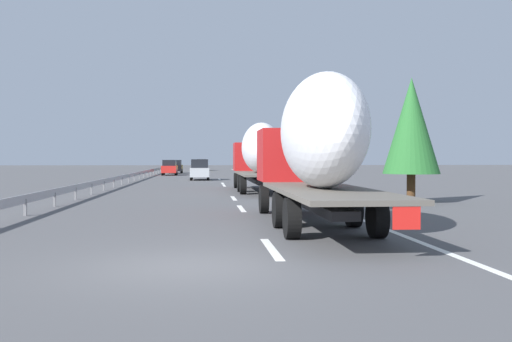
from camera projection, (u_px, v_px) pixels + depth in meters
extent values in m
plane|color=#4C4C4F|center=(201.00, 182.00, 50.87)|extent=(260.00, 260.00, 0.00)
cube|color=white|center=(271.00, 249.00, 13.18)|extent=(3.20, 0.20, 0.01)
cube|color=white|center=(241.00, 208.00, 23.79)|extent=(3.20, 0.20, 0.01)
cube|color=white|center=(234.00, 198.00, 29.92)|extent=(3.20, 0.20, 0.01)
cube|color=white|center=(224.00, 186.00, 44.05)|extent=(3.20, 0.20, 0.01)
cube|color=white|center=(223.00, 183.00, 47.69)|extent=(3.20, 0.20, 0.01)
cube|color=white|center=(219.00, 179.00, 57.65)|extent=(3.20, 0.20, 0.01)
cube|color=white|center=(258.00, 180.00, 56.33)|extent=(110.00, 0.20, 0.01)
cube|color=#B21919|center=(252.00, 157.00, 40.46)|extent=(2.40, 2.50, 1.90)
cube|color=black|center=(251.00, 150.00, 41.54)|extent=(0.08, 2.12, 0.80)
cube|color=#262628|center=(256.00, 180.00, 37.53)|extent=(10.91, 0.70, 0.24)
cube|color=#59544C|center=(260.00, 174.00, 34.57)|extent=(9.46, 2.50, 0.12)
ellipsoid|color=white|center=(261.00, 148.00, 34.23)|extent=(6.95, 2.20, 2.91)
cube|color=red|center=(283.00, 181.00, 29.96)|extent=(0.04, 0.56, 0.56)
cylinder|color=black|center=(236.00, 180.00, 40.39)|extent=(1.04, 0.30, 1.04)
cylinder|color=black|center=(268.00, 180.00, 40.59)|extent=(1.04, 0.30, 1.04)
cylinder|color=black|center=(240.00, 183.00, 35.68)|extent=(1.04, 0.35, 1.04)
cylinder|color=black|center=(276.00, 183.00, 35.88)|extent=(1.04, 0.35, 1.04)
cylinder|color=black|center=(243.00, 185.00, 33.29)|extent=(1.04, 0.35, 1.04)
cylinder|color=black|center=(282.00, 185.00, 33.49)|extent=(1.04, 0.35, 1.04)
cube|color=#B21919|center=(293.00, 155.00, 21.80)|extent=(2.40, 2.50, 1.90)
cube|color=black|center=(289.00, 143.00, 22.88)|extent=(0.08, 2.12, 0.80)
cube|color=#262628|center=(307.00, 201.00, 18.96)|extent=(10.61, 0.70, 0.24)
cube|color=#59544C|center=(325.00, 191.00, 16.08)|extent=(9.13, 2.50, 0.12)
ellipsoid|color=white|center=(322.00, 131.00, 16.50)|extent=(6.24, 2.20, 3.21)
cube|color=red|center=(407.00, 215.00, 11.62)|extent=(0.04, 0.56, 0.56)
cylinder|color=black|center=(264.00, 199.00, 21.74)|extent=(1.04, 0.30, 1.04)
cylinder|color=black|center=(322.00, 199.00, 21.93)|extent=(1.04, 0.30, 1.04)
cylinder|color=black|center=(280.00, 210.00, 17.19)|extent=(1.04, 0.35, 1.04)
cylinder|color=black|center=(353.00, 209.00, 17.38)|extent=(1.04, 0.35, 1.04)
cylinder|color=black|center=(292.00, 218.00, 14.80)|extent=(1.04, 0.35, 1.04)
cylinder|color=black|center=(377.00, 218.00, 14.99)|extent=(1.04, 0.35, 1.04)
cube|color=red|center=(170.00, 169.00, 71.48)|extent=(4.77, 1.76, 0.84)
cube|color=black|center=(169.00, 163.00, 71.10)|extent=(2.62, 1.55, 0.71)
cylinder|color=black|center=(164.00, 172.00, 72.89)|extent=(0.64, 0.22, 0.64)
cylinder|color=black|center=(177.00, 172.00, 73.03)|extent=(0.64, 0.22, 0.64)
cylinder|color=black|center=(162.00, 173.00, 69.94)|extent=(0.64, 0.22, 0.64)
cylinder|color=black|center=(176.00, 173.00, 70.08)|extent=(0.64, 0.22, 0.64)
cube|color=#ADB2B7|center=(200.00, 172.00, 55.57)|extent=(4.51, 1.76, 0.84)
cube|color=black|center=(200.00, 164.00, 55.22)|extent=(2.48, 1.55, 0.80)
cylinder|color=black|center=(192.00, 176.00, 56.90)|extent=(0.64, 0.22, 0.64)
cylinder|color=black|center=(208.00, 176.00, 57.04)|extent=(0.64, 0.22, 0.64)
cylinder|color=black|center=(191.00, 177.00, 54.12)|extent=(0.64, 0.22, 0.64)
cylinder|color=black|center=(208.00, 177.00, 54.25)|extent=(0.64, 0.22, 0.64)
cube|color=black|center=(176.00, 168.00, 81.04)|extent=(4.46, 1.79, 0.84)
cube|color=black|center=(176.00, 162.00, 80.69)|extent=(2.45, 1.57, 0.68)
cylinder|color=black|center=(171.00, 171.00, 82.35)|extent=(0.64, 0.22, 0.64)
cylinder|color=black|center=(182.00, 171.00, 82.49)|extent=(0.64, 0.22, 0.64)
cylinder|color=black|center=(169.00, 171.00, 79.60)|extent=(0.64, 0.22, 0.64)
cylinder|color=black|center=(181.00, 171.00, 79.74)|extent=(0.64, 0.22, 0.64)
cube|color=gold|center=(202.00, 166.00, 98.74)|extent=(4.22, 1.81, 0.84)
cube|color=black|center=(202.00, 161.00, 98.41)|extent=(2.32, 1.60, 0.78)
cylinder|color=black|center=(197.00, 169.00, 99.98)|extent=(0.64, 0.22, 0.64)
cylinder|color=black|center=(206.00, 169.00, 100.12)|extent=(0.64, 0.22, 0.64)
cylinder|color=black|center=(197.00, 169.00, 97.37)|extent=(0.64, 0.22, 0.64)
cylinder|color=black|center=(206.00, 169.00, 97.52)|extent=(0.64, 0.22, 0.64)
cylinder|color=gray|center=(267.00, 166.00, 59.77)|extent=(0.10, 0.10, 2.44)
cube|color=#2D569E|center=(267.00, 151.00, 59.74)|extent=(0.06, 0.90, 0.70)
cylinder|color=#472D19|center=(411.00, 188.00, 26.84)|extent=(0.39, 0.39, 1.33)
cone|color=#286B2D|center=(411.00, 126.00, 26.78)|extent=(2.58, 2.58, 4.39)
cylinder|color=#472D19|center=(273.00, 167.00, 88.76)|extent=(0.34, 0.34, 1.41)
cone|color=#194C1E|center=(273.00, 149.00, 88.70)|extent=(3.39, 3.39, 3.97)
cylinder|color=#472D19|center=(279.00, 167.00, 93.50)|extent=(0.30, 0.30, 1.34)
cone|color=#194C1E|center=(279.00, 147.00, 93.44)|extent=(2.89, 2.89, 5.14)
cube|color=#9EA0A5|center=(134.00, 174.00, 53.31)|extent=(94.00, 0.06, 0.32)
cube|color=slate|center=(25.00, 207.00, 20.76)|extent=(0.10, 0.10, 0.60)
cube|color=slate|center=(54.00, 199.00, 24.83)|extent=(0.10, 0.10, 0.60)
cube|color=slate|center=(76.00, 194.00, 28.90)|extent=(0.10, 0.10, 0.60)
cube|color=slate|center=(91.00, 189.00, 32.97)|extent=(0.10, 0.10, 0.60)
cube|color=slate|center=(104.00, 186.00, 37.04)|extent=(0.10, 0.10, 0.60)
cube|color=slate|center=(114.00, 183.00, 41.11)|extent=(0.10, 0.10, 0.60)
cube|color=slate|center=(122.00, 181.00, 45.18)|extent=(0.10, 0.10, 0.60)
cube|color=slate|center=(129.00, 179.00, 49.25)|extent=(0.10, 0.10, 0.60)
cube|color=slate|center=(134.00, 178.00, 53.32)|extent=(0.10, 0.10, 0.60)
cube|color=slate|center=(139.00, 176.00, 57.39)|extent=(0.10, 0.10, 0.60)
cube|color=slate|center=(144.00, 175.00, 61.46)|extent=(0.10, 0.10, 0.60)
cube|color=slate|center=(147.00, 174.00, 65.53)|extent=(0.10, 0.10, 0.60)
cube|color=slate|center=(151.00, 173.00, 69.60)|extent=(0.10, 0.10, 0.60)
cube|color=slate|center=(154.00, 172.00, 73.67)|extent=(0.10, 0.10, 0.60)
cube|color=slate|center=(156.00, 172.00, 77.74)|extent=(0.10, 0.10, 0.60)
cube|color=slate|center=(159.00, 171.00, 81.81)|extent=(0.10, 0.10, 0.60)
cube|color=slate|center=(161.00, 170.00, 85.88)|extent=(0.10, 0.10, 0.60)
cube|color=slate|center=(163.00, 170.00, 89.95)|extent=(0.10, 0.10, 0.60)
cube|color=slate|center=(164.00, 169.00, 94.02)|extent=(0.10, 0.10, 0.60)
cube|color=slate|center=(166.00, 169.00, 98.09)|extent=(0.10, 0.10, 0.60)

